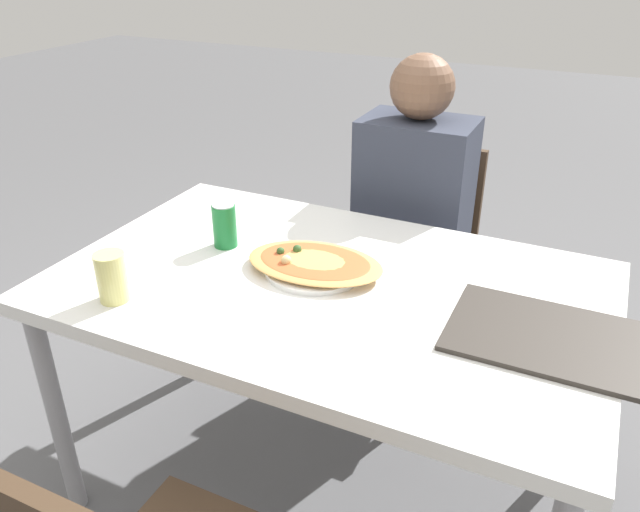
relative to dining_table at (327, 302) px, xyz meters
The scene contains 8 objects.
ground_plane 0.66m from the dining_table, ahead, with size 14.00×14.00×0.00m, color #59595B.
dining_table is the anchor object (origin of this frame).
chair_far_seated 0.78m from the dining_table, 88.63° to the left, with size 0.40×0.40×0.84m.
person_seated 0.65m from the dining_table, 88.40° to the left, with size 0.36×0.27×1.19m.
pizza_main 0.11m from the dining_table, 147.93° to the left, with size 0.38×0.26×0.05m.
soda_can 0.37m from the dining_table, behind, with size 0.07×0.07×0.12m.
drink_glass 0.54m from the dining_table, 144.66° to the right, with size 0.07×0.07×0.12m.
serving_tray 0.55m from the dining_table, ahead, with size 0.43×0.29×0.01m.
Camera 1 is at (0.57, -1.25, 1.51)m, focal length 35.00 mm.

